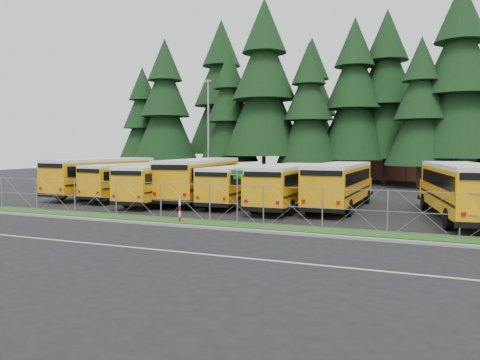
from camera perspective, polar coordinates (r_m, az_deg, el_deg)
name	(u,v)px	position (r m, az deg, el deg)	size (l,w,h in m)	color
ground	(235,220)	(25.40, -0.67, -4.86)	(120.00, 120.00, 0.00)	black
curb	(210,228)	(22.61, -3.72, -5.82)	(50.00, 0.25, 0.12)	gray
grass_verge	(222,224)	(23.86, -2.25, -5.37)	(50.00, 1.40, 0.06)	#1C4B15
road_lane_line	(154,249)	(18.41, -10.45, -8.32)	(50.00, 0.12, 0.01)	beige
chainlink_fence	(227,203)	(24.36, -1.58, -2.87)	(44.00, 0.10, 2.00)	gray
brick_building	(398,155)	(63.26, 18.75, 2.96)	(22.00, 10.00, 6.00)	brown
bus_0	(105,178)	(38.55, -16.09, 0.28)	(2.73, 11.55, 3.03)	orange
bus_1	(136,181)	(36.27, -12.52, -0.16)	(2.41, 10.23, 2.68)	orange
bus_2	(164,184)	(33.21, -9.30, -0.48)	(2.43, 10.28, 2.69)	orange
bus_3	(202,180)	(33.84, -4.65, -0.03)	(2.77, 11.75, 3.08)	orange
bus_4	(239,185)	(31.98, -0.09, -0.64)	(2.38, 10.10, 2.65)	orange
bus_5	(288,187)	(30.08, 5.82, -0.82)	(2.52, 10.66, 2.80)	orange
bus_6	(340,186)	(30.36, 12.12, -0.75)	(2.61, 11.05, 2.90)	orange
bus_east	(460,192)	(27.69, 25.25, -1.33)	(2.75, 11.63, 3.05)	orange
street_sign	(237,185)	(23.13, -0.34, -0.66)	(0.80, 0.53, 2.81)	gray
striped_bollard	(180,211)	(24.58, -7.36, -3.78)	(0.11, 0.11, 1.20)	#B20C0C
light_standard	(208,130)	(44.07, -3.87, 6.06)	(0.70, 0.35, 10.14)	gray
conifer_0	(143,123)	(60.09, -11.75, 6.82)	(6.29, 6.29, 13.90)	black
conifer_1	(165,110)	(56.68, -9.09, 8.45)	(7.56, 7.56, 16.71)	black
conifer_2	(229,116)	(55.86, -1.31, 7.84)	(6.92, 6.92, 15.31)	black
conifer_3	(264,91)	(52.94, 2.95, 10.78)	(9.20, 9.20, 20.34)	black
conifer_4	(308,114)	(50.85, 8.33, 8.02)	(6.80, 6.80, 15.04)	black
conifer_5	(354,101)	(52.22, 13.73, 9.33)	(8.02, 8.02, 17.73)	black
conifer_6	(420,112)	(48.84, 21.12, 7.70)	(6.59, 6.59, 14.58)	black
conifer_7	(459,85)	(50.35, 25.14, 10.44)	(8.95, 8.95, 19.78)	black
conifer_10	(221,99)	(63.37, -2.28, 9.88)	(9.41, 9.41, 20.81)	black
conifer_11	(311,109)	(57.33, 8.69, 8.55)	(7.69, 7.69, 17.01)	black
conifer_12	(386,97)	(53.77, 17.38, 9.65)	(8.48, 8.48, 18.75)	black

